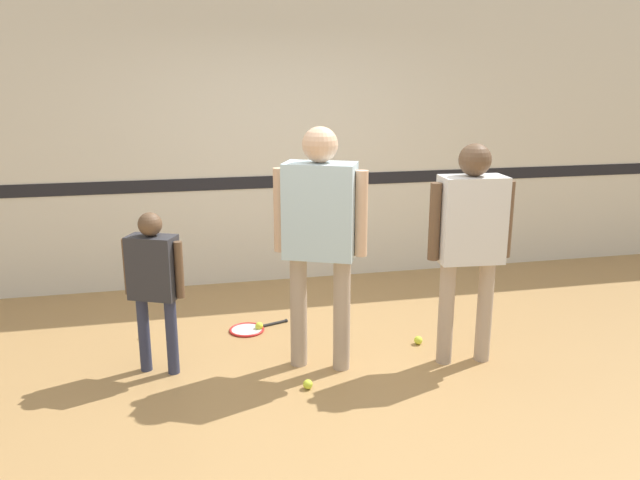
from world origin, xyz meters
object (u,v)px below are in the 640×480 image
(person_student_right, at_px, (470,231))
(tennis_ball_by_spare_racket, at_px, (259,326))
(person_student_left, at_px, (154,276))
(tennis_ball_stray_left, at_px, (145,334))
(tennis_ball_near_instructor, at_px, (308,384))
(racket_spare_on_floor, at_px, (249,329))
(tennis_ball_stray_right, at_px, (418,340))
(person_instructor, at_px, (320,223))

(person_student_right, bearing_deg, tennis_ball_by_spare_racket, -28.36)
(person_student_left, distance_m, tennis_ball_stray_left, 0.94)
(person_student_left, bearing_deg, person_student_right, 16.51)
(tennis_ball_near_instructor, relative_size, tennis_ball_by_spare_racket, 1.00)
(racket_spare_on_floor, height_order, tennis_ball_stray_right, tennis_ball_stray_right)
(racket_spare_on_floor, bearing_deg, tennis_ball_near_instructor, -94.62)
(tennis_ball_stray_left, xyz_separation_m, tennis_ball_stray_right, (2.10, -0.59, 0.00))
(tennis_ball_by_spare_racket, bearing_deg, tennis_ball_near_instructor, -79.99)
(person_student_left, relative_size, tennis_ball_stray_left, 17.58)
(tennis_ball_near_instructor, height_order, tennis_ball_by_spare_racket, same)
(tennis_ball_stray_left, bearing_deg, person_instructor, -32.00)
(tennis_ball_stray_left, bearing_deg, racket_spare_on_floor, -1.66)
(tennis_ball_by_spare_racket, relative_size, tennis_ball_stray_left, 1.00)
(person_student_right, relative_size, tennis_ball_by_spare_racket, 24.27)
(person_student_left, xyz_separation_m, tennis_ball_near_instructor, (0.98, -0.49, -0.68))
(person_instructor, relative_size, tennis_ball_stray_left, 26.09)
(racket_spare_on_floor, distance_m, tennis_ball_stray_right, 1.39)
(tennis_ball_near_instructor, bearing_deg, tennis_ball_stray_right, 27.56)
(person_instructor, relative_size, person_student_left, 1.48)
(person_instructor, distance_m, tennis_ball_near_instructor, 1.09)
(person_instructor, distance_m, racket_spare_on_floor, 1.37)
(tennis_ball_by_spare_racket, bearing_deg, tennis_ball_stray_right, -25.37)
(racket_spare_on_floor, bearing_deg, person_student_right, -50.52)
(person_student_left, height_order, racket_spare_on_floor, person_student_left)
(person_student_left, height_order, person_student_right, person_student_right)
(person_instructor, relative_size, person_student_right, 1.08)
(person_instructor, height_order, person_student_left, person_instructor)
(tennis_ball_stray_left, height_order, tennis_ball_stray_right, same)
(person_student_left, distance_m, tennis_ball_stray_right, 2.08)
(tennis_ball_stray_left, bearing_deg, tennis_ball_by_spare_racket, -1.96)
(person_student_right, xyz_separation_m, tennis_ball_stray_left, (-2.31, 0.94, -0.96))
(person_student_left, relative_size, tennis_ball_near_instructor, 17.58)
(person_instructor, xyz_separation_m, person_student_right, (1.05, -0.15, -0.07))
(tennis_ball_by_spare_racket, xyz_separation_m, tennis_ball_stray_right, (1.18, -0.56, 0.00))
(tennis_ball_by_spare_racket, bearing_deg, person_student_right, -33.03)
(tennis_ball_near_instructor, relative_size, tennis_ball_stray_left, 1.00)
(person_student_left, height_order, tennis_ball_near_instructor, person_student_left)
(person_student_left, bearing_deg, tennis_ball_stray_right, 25.64)
(person_student_right, bearing_deg, tennis_ball_stray_left, -17.42)
(person_student_right, xyz_separation_m, tennis_ball_by_spare_racket, (-1.40, 0.91, -0.96))
(person_student_left, xyz_separation_m, tennis_ball_stray_left, (-0.13, 0.62, -0.68))
(racket_spare_on_floor, relative_size, tennis_ball_by_spare_racket, 8.34)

